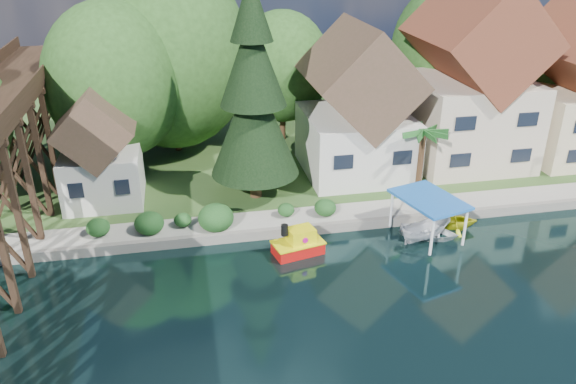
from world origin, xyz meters
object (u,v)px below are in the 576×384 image
Objects in this scene: boat_canopy at (427,222)px; boat_yellow at (455,218)px; conifer at (253,97)px; boat_white_a at (429,231)px; house_left at (357,112)px; palm_tree at (423,134)px; tugboat at (299,244)px; shed at (100,154)px; house_center at (470,86)px.

boat_canopy reaches higher than boat_yellow.
boat_canopy is at bearing -36.70° from conifer.
boat_white_a is 2.14m from boat_yellow.
boat_yellow reaches higher than boat_white_a.
house_left is 5.40m from palm_tree.
palm_tree reaches higher than tugboat.
house_left is 2.33× the size of palm_tree.
boat_canopy is (-1.95, -5.83, -3.43)m from palm_tree.
boat_canopy is at bearing -108.52° from palm_tree.
shed reaches higher than boat_white_a.
house_center is 3.91× the size of boat_white_a.
house_center is at bearing 11.62° from conifer.
tugboat is at bearing 113.10° from boat_yellow.
house_left is at bearing 4.77° from shed.
house_center is at bearing 34.35° from tugboat.
house_left is at bearing 57.27° from tugboat.
shed is 14.71m from tugboat.
shed is 21.59m from palm_tree.
palm_tree is (3.41, -4.16, -0.51)m from house_left.
shed is (-27.00, -2.00, -2.59)m from house_center.
boat_yellow is (0.42, -4.88, -3.91)m from palm_tree.
house_center is at bearing 4.24° from shed.
house_center is 0.96× the size of conifer.
conifer is 4.08× the size of boat_white_a.
house_left is 10.99m from boat_white_a.
conifer is (10.05, -1.49, 3.66)m from shed.
tugboat is at bearing 120.86° from boat_white_a.
conifer is 3.07× the size of palm_tree.
tugboat is 8.32m from boat_white_a.
boat_canopy is at bearing -23.59° from shed.
tugboat is at bearing -36.65° from shed.
boat_yellow is (3.83, -9.04, -4.41)m from house_left.
boat_white_a is (19.83, -8.23, -3.46)m from shed.
house_center is 12.25m from boat_yellow.
boat_white_a is (-7.17, -10.23, -6.05)m from house_center.
palm_tree is at bearing -7.09° from shed.
boat_white_a is at bearing 126.33° from boat_yellow.
shed is 21.39m from boat_canopy.
house_left is 2.20× the size of boat_canopy.
boat_canopy is at bearing 153.63° from boat_white_a.
house_left is at bearing 40.32° from boat_yellow.
palm_tree is 1.72× the size of boat_yellow.
shed reaches higher than boat_yellow.
tugboat is 7.95m from boat_canopy.
tugboat is at bearing -145.65° from house_center.
house_center is 1.77× the size of shed.
boat_white_a is (-1.57, -5.57, -4.26)m from palm_tree.
conifer is at bearing -8.41° from shed.
house_left is at bearing -176.82° from house_center.
house_left reaches higher than boat_yellow.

